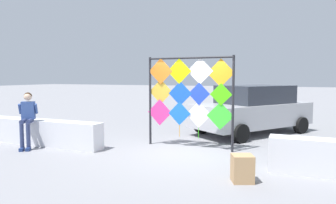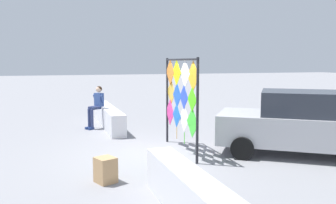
{
  "view_description": "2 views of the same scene",
  "coord_description": "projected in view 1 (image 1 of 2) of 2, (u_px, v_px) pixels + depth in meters",
  "views": [
    {
      "loc": [
        2.77,
        -7.66,
        2.08
      ],
      "look_at": [
        -0.49,
        0.22,
        1.37
      ],
      "focal_mm": 33.03,
      "sensor_mm": 36.0,
      "label": 1
    },
    {
      "loc": [
        9.04,
        -2.59,
        2.55
      ],
      "look_at": [
        -0.45,
        0.56,
        1.39
      ],
      "focal_mm": 37.22,
      "sensor_mm": 36.0,
      "label": 2
    }
  ],
  "objects": [
    {
      "name": "cardboard_box_large",
      "position": [
        242.0,
        168.0,
        6.08
      ],
      "size": [
        0.52,
        0.5,
        0.54
      ],
      "primitive_type": "cube",
      "rotation": [
        0.0,
        0.0,
        0.39
      ],
      "color": "tan",
      "rests_on": "ground"
    },
    {
      "name": "ground",
      "position": [
        182.0,
        154.0,
        8.28
      ],
      "size": [
        120.0,
        120.0,
        0.0
      ],
      "primitive_type": "plane",
      "color": "gray"
    },
    {
      "name": "kite_display_rack",
      "position": [
        189.0,
        93.0,
        8.91
      ],
      "size": [
        2.64,
        0.12,
        2.66
      ],
      "color": "#232328",
      "rests_on": "ground"
    },
    {
      "name": "seated_vendor",
      "position": [
        27.0,
        115.0,
        8.93
      ],
      "size": [
        0.69,
        0.78,
        1.62
      ],
      "color": "navy",
      "rests_on": "ground"
    },
    {
      "name": "plaza_ledge_left",
      "position": [
        35.0,
        132.0,
        9.51
      ],
      "size": [
        4.75,
        0.51,
        0.77
      ],
      "primitive_type": "cube",
      "color": "silver",
      "rests_on": "ground"
    },
    {
      "name": "parked_car",
      "position": [
        253.0,
        109.0,
        11.3
      ],
      "size": [
        4.19,
        4.81,
        1.75
      ],
      "color": "#B7B7BC",
      "rests_on": "ground"
    }
  ]
}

